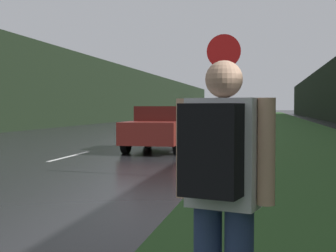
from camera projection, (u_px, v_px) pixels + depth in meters
name	position (u px, v px, depth m)	size (l,w,h in m)	color
grass_verge	(287.00, 126.00, 37.72)	(6.00, 240.00, 0.02)	#26471E
lane_stripe_c	(70.00, 156.00, 14.35)	(0.12, 3.00, 0.01)	silver
lane_stripe_d	(133.00, 140.00, 21.20)	(0.12, 3.00, 0.01)	silver
lane_stripe_e	(166.00, 132.00, 28.04)	(0.12, 3.00, 0.01)	silver
treeline_far_side	(113.00, 93.00, 51.11)	(2.00, 140.00, 6.16)	black
stop_sign	(224.00, 90.00, 9.59)	(0.70, 0.07, 3.00)	slate
hitchhiker_with_backpack	(221.00, 188.00, 2.75)	(0.60, 0.50, 1.77)	navy
car_passing_near	(161.00, 128.00, 16.39)	(1.91, 4.56, 1.54)	maroon
car_passing_far	(200.00, 121.00, 26.12)	(1.89, 4.51, 1.41)	#BCBCBC
delivery_truck	(223.00, 106.00, 90.41)	(2.44, 8.95, 3.37)	black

